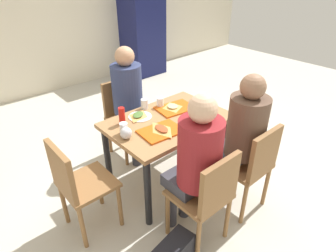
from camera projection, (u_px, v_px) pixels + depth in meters
ground_plane at (168, 181)px, 3.02m from camera, size 10.00×10.00×0.02m
back_wall at (30, 6)px, 4.39m from camera, size 10.00×0.10×2.80m
main_table at (168, 129)px, 2.70m from camera, size 1.12×0.75×0.73m
chair_near_left at (208, 194)px, 2.11m from camera, size 0.40×0.40×0.87m
chair_near_right at (252, 164)px, 2.43m from camera, size 0.40×0.40×0.87m
chair_far_side at (124, 112)px, 3.25m from camera, size 0.40×0.40×0.87m
chair_left_end at (77, 182)px, 2.22m from camera, size 0.40×0.40×0.87m
person_in_red at (195, 159)px, 2.08m from camera, size 0.32×0.42×1.28m
person_in_brown_jacket at (242, 132)px, 2.40m from camera, size 0.32×0.42×1.28m
person_far_side at (130, 96)px, 3.04m from camera, size 0.32×0.42×1.28m
tray_red_near at (161, 131)px, 2.45m from camera, size 0.38×0.29×0.02m
tray_red_far at (175, 108)px, 2.83m from camera, size 0.39×0.31×0.02m
paper_plate_center at (140, 117)px, 2.69m from camera, size 0.22×0.22×0.01m
paper_plate_near_edge at (197, 121)px, 2.61m from camera, size 0.22×0.22×0.01m
pizza_slice_a at (162, 129)px, 2.45m from camera, size 0.16×0.24×0.02m
pizza_slice_b at (173, 107)px, 2.82m from camera, size 0.21×0.22×0.02m
pizza_slice_c at (138, 115)px, 2.69m from camera, size 0.24×0.22×0.02m
plastic_cup_a at (144, 104)px, 2.82m from camera, size 0.07×0.07×0.10m
plastic_cup_b at (195, 126)px, 2.44m from camera, size 0.07×0.07×0.10m
plastic_cup_c at (124, 128)px, 2.41m from camera, size 0.07×0.07×0.10m
plastic_cup_d at (160, 102)px, 2.85m from camera, size 0.07×0.07×0.10m
soda_can at (202, 98)px, 2.91m from camera, size 0.07×0.07×0.12m
condiment_bottle at (122, 116)px, 2.54m from camera, size 0.06×0.06×0.16m
foil_bundle at (126, 133)px, 2.34m from camera, size 0.10×0.10×0.10m
drink_fridge at (142, 24)px, 5.46m from camera, size 0.70×0.60×1.90m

